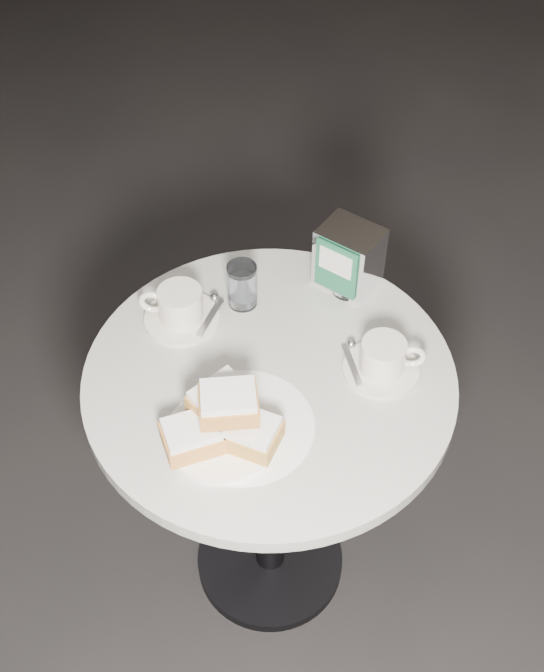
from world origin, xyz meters
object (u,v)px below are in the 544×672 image
(coffee_cup_left, at_px, (180,308))
(coffee_cup_right, at_px, (383,359))
(water_glass_right, at_px, (349,272))
(napkin_dispenser, at_px, (349,257))
(cafe_table, at_px, (270,436))
(beignet_plate, at_px, (222,423))
(water_glass_left, at_px, (242,285))

(coffee_cup_left, distance_m, coffee_cup_right, 0.41)
(coffee_cup_left, height_order, water_glass_right, water_glass_right)
(water_glass_right, height_order, napkin_dispenser, napkin_dispenser)
(cafe_table, relative_size, beignet_plate, 3.08)
(cafe_table, bearing_deg, water_glass_left, 119.44)
(water_glass_left, bearing_deg, beignet_plate, -81.04)
(coffee_cup_left, relative_size, coffee_cup_right, 0.99)
(coffee_cup_right, bearing_deg, cafe_table, -175.39)
(beignet_plate, distance_m, napkin_dispenser, 0.46)
(beignet_plate, relative_size, water_glass_left, 2.50)
(cafe_table, xyz_separation_m, beignet_plate, (-0.04, -0.16, 0.25))
(beignet_plate, height_order, water_glass_left, beignet_plate)
(cafe_table, relative_size, water_glass_left, 7.69)
(water_glass_right, distance_m, napkin_dispenser, 0.03)
(coffee_cup_left, bearing_deg, napkin_dispenser, 24.21)
(coffee_cup_right, relative_size, water_glass_left, 1.74)
(cafe_table, distance_m, water_glass_right, 0.37)
(coffee_cup_left, xyz_separation_m, napkin_dispenser, (0.30, 0.18, 0.04))
(cafe_table, distance_m, beignet_plate, 0.30)
(coffee_cup_right, distance_m, water_glass_right, 0.22)
(water_glass_right, bearing_deg, cafe_table, -112.03)
(beignet_plate, bearing_deg, coffee_cup_left, 121.59)
(beignet_plate, bearing_deg, napkin_dispenser, 72.20)
(coffee_cup_right, bearing_deg, water_glass_left, 147.87)
(coffee_cup_left, bearing_deg, beignet_plate, -65.40)
(coffee_cup_left, relative_size, napkin_dispenser, 1.16)
(beignet_plate, height_order, coffee_cup_right, beignet_plate)
(cafe_table, xyz_separation_m, napkin_dispenser, (0.10, 0.28, 0.27))
(coffee_cup_left, xyz_separation_m, water_glass_left, (0.11, 0.08, 0.01))
(napkin_dispenser, bearing_deg, beignet_plate, -85.89)
(cafe_table, height_order, beignet_plate, beignet_plate)
(coffee_cup_left, distance_m, water_glass_right, 0.34)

